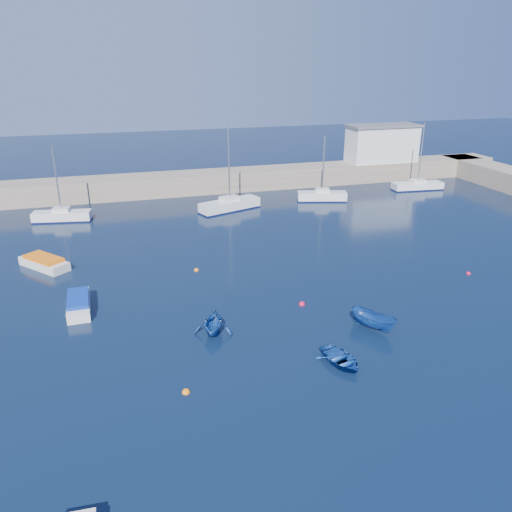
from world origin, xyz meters
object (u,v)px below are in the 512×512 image
object	(u,v)px
sailboat_8	(417,186)
dinghy_right	(373,321)
sailboat_5	(62,216)
sailboat_6	(230,205)
motorboat_1	(79,304)
dinghy_left	(213,322)
harbor_office	(382,144)
motorboat_2	(44,262)
dinghy_center	(341,359)
sailboat_7	(322,196)

from	to	relation	value
sailboat_8	dinghy_right	bearing A→B (deg)	147.95
sailboat_5	sailboat_6	xyz separation A→B (m)	(18.65, -1.11, 0.06)
sailboat_5	motorboat_1	world-z (taller)	sailboat_5
dinghy_right	dinghy_left	bearing A→B (deg)	134.71
sailboat_5	sailboat_8	world-z (taller)	sailboat_8
harbor_office	dinghy_right	size ratio (longest dim) A/B	3.07
motorboat_1	motorboat_2	xyz separation A→B (m)	(-3.07, 8.99, -0.03)
harbor_office	sailboat_5	xyz separation A→B (m)	(-43.90, -8.71, -4.49)
harbor_office	sailboat_8	world-z (taller)	sailboat_8
dinghy_center	motorboat_2	bearing A→B (deg)	117.70
sailboat_8	motorboat_2	distance (m)	48.57
sailboat_5	sailboat_7	bearing A→B (deg)	-80.83
sailboat_6	sailboat_8	bearing A→B (deg)	-104.82
sailboat_5	motorboat_1	distance (m)	22.72
sailboat_5	sailboat_8	distance (m)	45.60
motorboat_2	dinghy_right	size ratio (longest dim) A/B	1.47
sailboat_8	motorboat_1	xyz separation A→B (m)	(-43.15, -23.93, -0.06)
dinghy_left	dinghy_right	bearing A→B (deg)	4.88
sailboat_7	dinghy_right	bearing A→B (deg)	178.21
dinghy_right	harbor_office	bearing A→B (deg)	28.70
sailboat_6	motorboat_2	distance (m)	22.98
sailboat_6	dinghy_right	distance (m)	29.93
harbor_office	motorboat_1	size ratio (longest dim) A/B	2.30
harbor_office	dinghy_center	world-z (taller)	harbor_office
sailboat_7	dinghy_center	size ratio (longest dim) A/B	2.64
dinghy_left	dinghy_right	world-z (taller)	dinghy_left
dinghy_right	sailboat_5	bearing A→B (deg)	92.88
sailboat_6	sailboat_7	size ratio (longest dim) A/B	1.20
sailboat_5	sailboat_6	distance (m)	18.69
sailboat_5	motorboat_2	distance (m)	13.61
motorboat_2	sailboat_5	bearing A→B (deg)	47.39
sailboat_5	dinghy_center	xyz separation A→B (m)	(17.23, -34.03, -0.29)
sailboat_7	sailboat_8	distance (m)	14.94
motorboat_1	dinghy_left	distance (m)	10.28
sailboat_7	dinghy_right	xyz separation A→B (m)	(-9.71, -30.60, -0.01)
sailboat_7	dinghy_right	world-z (taller)	sailboat_7
motorboat_1	dinghy_center	size ratio (longest dim) A/B	1.41
harbor_office	sailboat_7	distance (m)	16.58
motorboat_1	dinghy_center	world-z (taller)	motorboat_1
motorboat_2	dinghy_left	world-z (taller)	dinghy_left
sailboat_6	sailboat_8	distance (m)	27.03
sailboat_7	motorboat_2	bearing A→B (deg)	128.71
sailboat_8	dinghy_left	xyz separation A→B (m)	(-34.68, -29.76, 0.21)
sailboat_6	sailboat_8	world-z (taller)	sailboat_6
sailboat_6	motorboat_2	world-z (taller)	sailboat_6
harbor_office	motorboat_1	distance (m)	52.16
sailboat_5	sailboat_6	world-z (taller)	sailboat_6
motorboat_1	motorboat_2	distance (m)	9.50
sailboat_6	dinghy_left	distance (m)	28.39
harbor_office	sailboat_6	bearing A→B (deg)	-158.75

